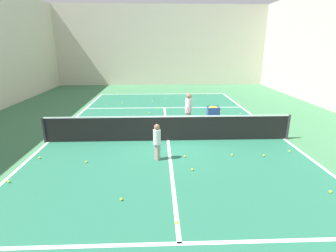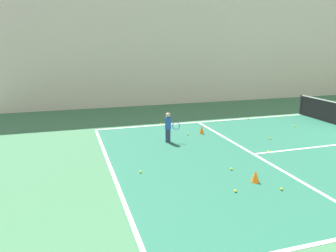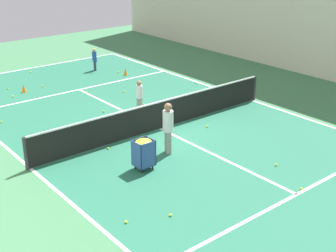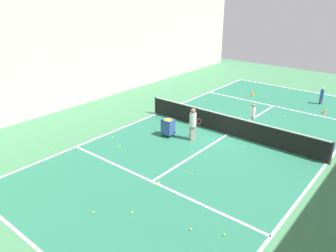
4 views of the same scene
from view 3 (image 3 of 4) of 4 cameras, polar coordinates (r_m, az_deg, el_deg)
ground_plane at (r=16.12m, az=-0.95°, el=-0.35°), size 34.40×34.40×0.00m
court_playing_area at (r=16.12m, az=-0.95°, el=-0.35°), size 9.44×20.67×0.00m
line_baseline_near at (r=24.68m, az=-16.08°, el=6.85°), size 9.44×0.10×0.00m
line_sideline_left at (r=19.21m, az=10.20°, el=3.08°), size 0.10×20.67×0.00m
line_sideline_right at (r=13.98m, az=-16.38°, el=-5.01°), size 0.10×20.67×0.00m
line_service_near at (r=20.63m, az=-10.80°, el=4.38°), size 9.44×0.10×0.00m
line_service_far at (r=12.61m, az=15.42°, el=-8.04°), size 9.44×0.10×0.00m
line_centre_service at (r=16.12m, az=-0.95°, el=-0.33°), size 0.10×11.37×0.00m
hall_enclosure_left at (r=22.34m, az=19.49°, el=14.23°), size 0.15×30.70×7.10m
tennis_net at (r=15.93m, az=-0.96°, el=1.40°), size 9.74×0.10×1.02m
player_near_baseline at (r=23.36m, az=-8.95°, el=8.20°), size 0.29×0.57×1.10m
coach_at_net at (r=14.01m, az=-0.01°, el=0.15°), size 0.43×0.68×1.61m
child_midcourt at (r=17.47m, az=-3.51°, el=3.90°), size 0.35×0.35×1.23m
ball_cart at (r=13.16m, az=-3.00°, el=-2.78°), size 0.53×0.47×0.91m
training_cone_0 at (r=22.49m, az=-5.21°, el=6.63°), size 0.18×0.18×0.34m
training_cone_1 at (r=20.81m, az=-17.17°, el=4.40°), size 0.22×0.22×0.33m
tennis_ball_0 at (r=19.16m, az=1.81°, el=3.49°), size 0.07×0.07×0.07m
tennis_ball_1 at (r=20.01m, az=-5.40°, el=4.22°), size 0.07×0.07×0.07m
tennis_ball_2 at (r=20.13m, az=-9.94°, el=4.09°), size 0.07×0.07×0.07m
tennis_ball_3 at (r=23.00m, az=-6.10°, el=6.59°), size 0.07×0.07×0.07m
tennis_ball_5 at (r=14.71m, az=-7.32°, el=-2.70°), size 0.07×0.07×0.07m
tennis_ball_7 at (r=15.91m, az=-13.92°, el=-1.22°), size 0.07×0.07×0.07m
tennis_ball_8 at (r=12.85m, az=15.94°, el=-7.34°), size 0.07×0.07×0.07m
tennis_ball_10 at (r=11.10m, az=-5.12°, el=-11.56°), size 0.07×0.07×0.07m
tennis_ball_11 at (r=23.82m, az=-16.42°, el=6.35°), size 0.07×0.07×0.07m
tennis_ball_13 at (r=17.80m, az=-7.84°, el=1.80°), size 0.07×0.07×0.07m
tennis_ball_14 at (r=21.36m, az=-15.03°, el=4.72°), size 0.07×0.07×0.07m
tennis_ball_17 at (r=17.68m, az=-19.65°, el=0.51°), size 0.07×0.07×0.07m
tennis_ball_18 at (r=11.30m, az=0.31°, el=-10.79°), size 0.07×0.07×0.07m
tennis_ball_20 at (r=21.17m, az=3.40°, el=5.29°), size 0.07×0.07×0.07m
tennis_ball_21 at (r=21.43m, az=-18.93°, el=4.33°), size 0.07×0.07×0.07m
tennis_ball_23 at (r=20.32m, az=-18.38°, el=3.45°), size 0.07×0.07×0.07m
tennis_ball_24 at (r=17.08m, az=-5.72°, el=0.99°), size 0.07×0.07×0.07m
tennis_ball_25 at (r=24.51m, az=-2.99°, el=7.67°), size 0.07×0.07×0.07m
tennis_ball_27 at (r=15.25m, az=-16.95°, el=-2.61°), size 0.07×0.07×0.07m
tennis_ball_28 at (r=16.26m, az=-10.38°, el=-0.38°), size 0.07×0.07×0.07m
tennis_ball_29 at (r=19.97m, az=6.11°, el=4.16°), size 0.07×0.07×0.07m
tennis_ball_30 at (r=13.92m, az=13.04°, el=-4.63°), size 0.07×0.07×0.07m
tennis_ball_31 at (r=16.29m, az=4.78°, el=-0.04°), size 0.07×0.07×0.07m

